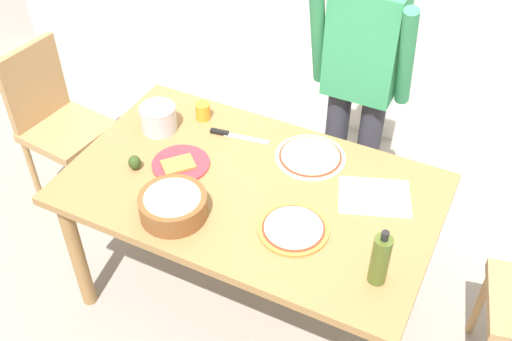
% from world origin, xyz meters
% --- Properties ---
extents(ground, '(8.00, 8.00, 0.00)m').
position_xyz_m(ground, '(0.00, 0.00, 0.00)').
color(ground, gray).
extents(dining_table, '(1.60, 0.96, 0.76)m').
position_xyz_m(dining_table, '(0.00, 0.00, 0.67)').
color(dining_table, olive).
rests_on(dining_table, ground).
extents(person_cook, '(0.49, 0.25, 1.62)m').
position_xyz_m(person_cook, '(0.21, 0.76, 0.94)').
color(person_cook, '#2D2D38').
rests_on(person_cook, ground).
extents(chair_wooden_left, '(0.44, 0.44, 0.95)m').
position_xyz_m(chair_wooden_left, '(-1.32, 0.22, 0.54)').
color(chair_wooden_left, '#A37A4C').
rests_on(chair_wooden_left, ground).
extents(pizza_raw_on_board, '(0.32, 0.32, 0.02)m').
position_xyz_m(pizza_raw_on_board, '(0.16, 0.28, 0.77)').
color(pizza_raw_on_board, beige).
rests_on(pizza_raw_on_board, dining_table).
extents(pizza_cooked_on_tray, '(0.29, 0.29, 0.02)m').
position_xyz_m(pizza_cooked_on_tray, '(0.27, -0.16, 0.77)').
color(pizza_cooked_on_tray, '#C67A33').
rests_on(pizza_cooked_on_tray, dining_table).
extents(plate_with_slice, '(0.26, 0.26, 0.02)m').
position_xyz_m(plate_with_slice, '(-0.34, -0.02, 0.77)').
color(plate_with_slice, red).
rests_on(plate_with_slice, dining_table).
extents(popcorn_bowl, '(0.28, 0.28, 0.11)m').
position_xyz_m(popcorn_bowl, '(-0.21, -0.29, 0.82)').
color(popcorn_bowl, brown).
rests_on(popcorn_bowl, dining_table).
extents(olive_oil_bottle, '(0.07, 0.07, 0.26)m').
position_xyz_m(olive_oil_bottle, '(0.64, -0.25, 0.87)').
color(olive_oil_bottle, '#47561E').
rests_on(olive_oil_bottle, dining_table).
extents(steel_pot, '(0.17, 0.17, 0.13)m').
position_xyz_m(steel_pot, '(-0.57, 0.16, 0.83)').
color(steel_pot, '#B7B7BC').
rests_on(steel_pot, dining_table).
extents(cup_orange, '(0.07, 0.07, 0.08)m').
position_xyz_m(cup_orange, '(-0.43, 0.33, 0.80)').
color(cup_orange, orange).
rests_on(cup_orange, dining_table).
extents(cutting_board_white, '(0.36, 0.31, 0.01)m').
position_xyz_m(cutting_board_white, '(0.50, 0.17, 0.77)').
color(cutting_board_white, white).
rests_on(cutting_board_white, dining_table).
extents(chef_knife, '(0.29, 0.07, 0.02)m').
position_xyz_m(chef_knife, '(-0.24, 0.27, 0.77)').
color(chef_knife, silver).
rests_on(chef_knife, dining_table).
extents(avocado, '(0.06, 0.06, 0.07)m').
position_xyz_m(avocado, '(-0.51, -0.13, 0.80)').
color(avocado, '#2D4219').
rests_on(avocado, dining_table).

